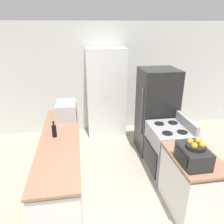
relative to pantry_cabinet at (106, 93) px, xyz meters
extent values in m
cube|color=silver|center=(-0.06, 0.31, 0.27)|extent=(7.00, 0.06, 2.60)
cube|color=silver|center=(-0.97, -1.79, -0.62)|extent=(0.58, 2.47, 0.81)
cube|color=#9E6B51|center=(-0.97, -1.79, -0.16)|extent=(0.60, 2.52, 0.04)
cube|color=silver|center=(0.85, -2.59, -0.62)|extent=(0.58, 0.90, 0.81)
cube|color=#9E6B51|center=(0.85, -2.59, -0.16)|extent=(0.60, 0.92, 0.04)
cube|color=white|center=(0.00, 0.00, 0.00)|extent=(0.89, 0.52, 2.06)
sphere|color=#B2B2B7|center=(-0.04, -0.27, 0.00)|extent=(0.03, 0.03, 0.03)
sphere|color=#B2B2B7|center=(0.04, -0.27, 0.00)|extent=(0.03, 0.03, 0.03)
cube|color=#9E9EA3|center=(0.87, -1.73, -0.59)|extent=(0.64, 0.78, 0.88)
cube|color=black|center=(0.54, -1.73, -0.70)|extent=(0.02, 0.68, 0.48)
cube|color=#9E9EA3|center=(1.16, -1.73, -0.07)|extent=(0.06, 0.74, 0.16)
cylinder|color=black|center=(0.74, -1.91, -0.14)|extent=(0.17, 0.17, 0.01)
cylinder|color=black|center=(0.74, -1.54, -0.14)|extent=(0.17, 0.17, 0.01)
cylinder|color=black|center=(1.00, -1.91, -0.14)|extent=(0.17, 0.17, 0.01)
cylinder|color=black|center=(1.00, -1.54, -0.14)|extent=(0.17, 0.17, 0.01)
cube|color=black|center=(0.90, -0.95, -0.16)|extent=(0.70, 0.69, 1.74)
cylinder|color=gray|center=(0.53, -1.14, -0.07)|extent=(0.02, 0.02, 0.96)
cube|color=#B2B2B7|center=(-0.88, -1.02, 0.01)|extent=(0.36, 0.53, 0.31)
cube|color=black|center=(-0.70, -1.06, 0.01)|extent=(0.01, 0.33, 0.23)
cylinder|color=black|center=(-1.05, -1.73, -0.05)|extent=(0.07, 0.07, 0.19)
cylinder|color=black|center=(-1.05, -1.73, 0.08)|extent=(0.03, 0.03, 0.08)
cube|color=black|center=(0.73, -2.73, -0.03)|extent=(0.30, 0.44, 0.23)
cube|color=black|center=(0.58, -2.73, -0.03)|extent=(0.01, 0.31, 0.14)
cylinder|color=black|center=(0.74, -2.74, 0.11)|extent=(0.24, 0.24, 0.05)
sphere|color=orange|center=(0.79, -2.69, 0.15)|extent=(0.08, 0.08, 0.08)
sphere|color=orange|center=(0.69, -2.69, 0.15)|extent=(0.08, 0.08, 0.08)
sphere|color=orange|center=(0.69, -2.79, 0.15)|extent=(0.08, 0.08, 0.08)
sphere|color=orange|center=(0.79, -2.79, 0.15)|extent=(0.08, 0.08, 0.08)
camera|label=1|loc=(-0.64, -4.87, 1.49)|focal=35.00mm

